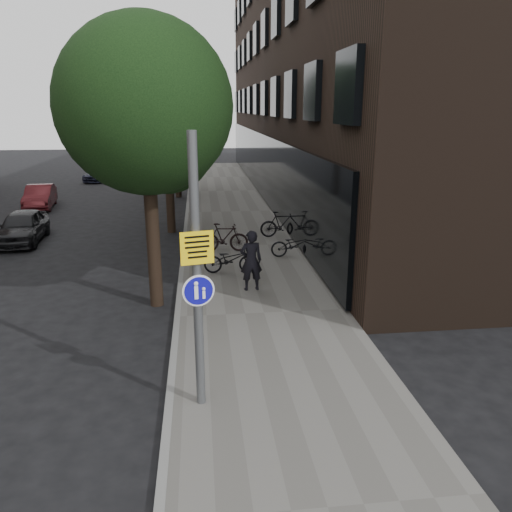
{
  "coord_description": "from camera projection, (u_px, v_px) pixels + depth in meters",
  "views": [
    {
      "loc": [
        -1.32,
        -8.64,
        5.27
      ],
      "look_at": [
        -0.08,
        2.25,
        2.0
      ],
      "focal_mm": 35.0,
      "sensor_mm": 36.0,
      "label": 1
    }
  ],
  "objects": [
    {
      "name": "parked_bike_curb_near",
      "position": [
        230.0,
        259.0,
        16.06
      ],
      "size": [
        1.75,
        0.71,
        0.9
      ],
      "primitive_type": "imported",
      "rotation": [
        0.0,
        0.0,
        1.51
      ],
      "color": "black",
      "rests_on": "sidewalk"
    },
    {
      "name": "parked_bike_curb_far",
      "position": [
        224.0,
        237.0,
        18.44
      ],
      "size": [
        1.82,
        0.68,
        1.07
      ],
      "primitive_type": "imported",
      "rotation": [
        0.0,
        0.0,
        1.47
      ],
      "color": "black",
      "rests_on": "sidewalk"
    },
    {
      "name": "parked_car_far",
      "position": [
        98.0,
        174.0,
        37.11
      ],
      "size": [
        1.73,
        3.76,
        1.06
      ],
      "primitive_type": "imported",
      "rotation": [
        0.0,
        0.0,
        -0.07
      ],
      "color": "black",
      "rests_on": "ground"
    },
    {
      "name": "street_tree_near",
      "position": [
        149.0,
        114.0,
        12.56
      ],
      "size": [
        4.4,
        4.4,
        7.5
      ],
      "color": "black",
      "rests_on": "ground"
    },
    {
      "name": "sidewalk",
      "position": [
        242.0,
        247.0,
        19.4
      ],
      "size": [
        4.5,
        60.0,
        0.12
      ],
      "primitive_type": "cube",
      "color": "#5F5D58",
      "rests_on": "ground"
    },
    {
      "name": "signpost",
      "position": [
        197.0,
        276.0,
        8.39
      ],
      "size": [
        0.55,
        0.16,
        4.82
      ],
      "rotation": [
        0.0,
        0.0,
        0.22
      ],
      "color": "#595B5E",
      "rests_on": "sidewalk"
    },
    {
      "name": "curb_edge",
      "position": [
        184.0,
        249.0,
        19.16
      ],
      "size": [
        0.15,
        60.0,
        0.13
      ],
      "primitive_type": "cube",
      "color": "slate",
      "rests_on": "ground"
    },
    {
      "name": "street_tree_mid",
      "position": [
        168.0,
        111.0,
        20.65
      ],
      "size": [
        5.0,
        5.0,
        7.8
      ],
      "color": "black",
      "rests_on": "ground"
    },
    {
      "name": "pedestrian",
      "position": [
        251.0,
        261.0,
        14.44
      ],
      "size": [
        0.69,
        0.49,
        1.79
      ],
      "primitive_type": "imported",
      "rotation": [
        0.0,
        0.0,
        3.24
      ],
      "color": "black",
      "rests_on": "sidewalk"
    },
    {
      "name": "parked_bike_facade_near",
      "position": [
        295.0,
        245.0,
        17.79
      ],
      "size": [
        1.75,
        0.7,
        0.9
      ],
      "primitive_type": "imported",
      "rotation": [
        0.0,
        0.0,
        1.51
      ],
      "color": "black",
      "rests_on": "sidewalk"
    },
    {
      "name": "parked_bike_facade_far",
      "position": [
        282.0,
        224.0,
        20.51
      ],
      "size": [
        1.8,
        0.54,
        1.07
      ],
      "primitive_type": "imported",
      "rotation": [
        0.0,
        0.0,
        1.55
      ],
      "color": "black",
      "rests_on": "sidewalk"
    },
    {
      "name": "ground",
      "position": [
        273.0,
        385.0,
        9.87
      ],
      "size": [
        120.0,
        120.0,
        0.0
      ],
      "primitive_type": "plane",
      "color": "black",
      "rests_on": "ground"
    },
    {
      "name": "parked_car_mid",
      "position": [
        40.0,
        197.0,
        27.0
      ],
      "size": [
        1.81,
        3.92,
        1.24
      ],
      "primitive_type": "imported",
      "rotation": [
        0.0,
        0.0,
        0.13
      ],
      "color": "#54181C",
      "rests_on": "ground"
    },
    {
      "name": "street_tree_far",
      "position": [
        176.0,
        110.0,
        29.22
      ],
      "size": [
        5.0,
        5.0,
        7.8
      ],
      "color": "black",
      "rests_on": "ground"
    },
    {
      "name": "parked_car_near",
      "position": [
        22.0,
        227.0,
        20.15
      ],
      "size": [
        1.76,
        3.89,
        1.3
      ],
      "primitive_type": "imported",
      "rotation": [
        0.0,
        0.0,
        0.06
      ],
      "color": "black",
      "rests_on": "ground"
    },
    {
      "name": "building_right_dark_brick",
      "position": [
        363.0,
        41.0,
        29.16
      ],
      "size": [
        12.0,
        40.0,
        18.0
      ],
      "primitive_type": "cube",
      "color": "black",
      "rests_on": "ground"
    }
  ]
}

